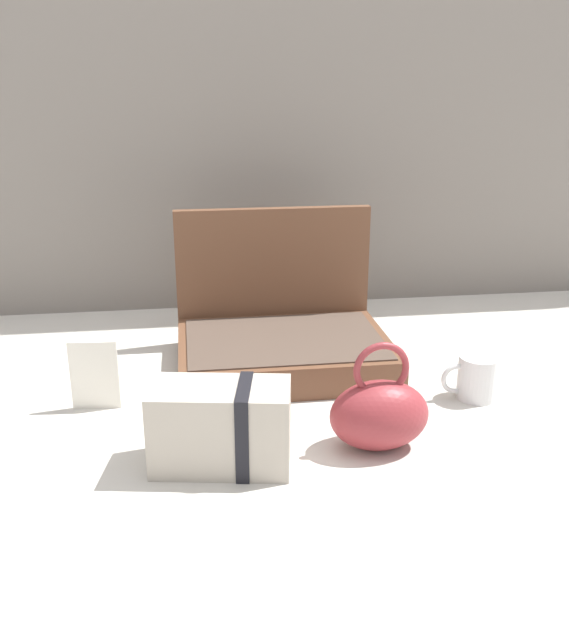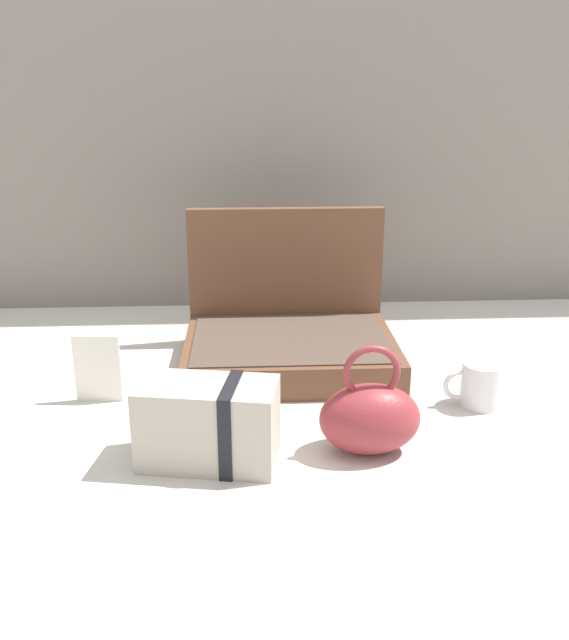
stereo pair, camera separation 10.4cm
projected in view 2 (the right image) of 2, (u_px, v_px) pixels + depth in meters
The scene contains 7 objects.
ground_plane at pixel (274, 394), 1.31m from camera, with size 6.00×6.00×0.00m, color beige.
back_wall at pixel (262, 15), 1.63m from camera, with size 3.20×0.06×1.40m, color gray.
open_suitcase at pixel (289, 332), 1.45m from camera, with size 0.42×0.34×0.30m.
teal_pouch_handbag at pixel (370, 417), 1.09m from camera, with size 0.16×0.11×0.18m.
cream_toiletry_bag at pixel (210, 424), 1.06m from camera, with size 0.22×0.14×0.13m.
coffee_mug at pixel (480, 385), 1.26m from camera, with size 0.11×0.07×0.08m.
info_card_left at pixel (98, 369), 1.27m from camera, with size 0.09×0.01×0.13m, color white.
Camera 2 is at (-0.04, -1.19, 0.56)m, focal length 39.28 mm.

